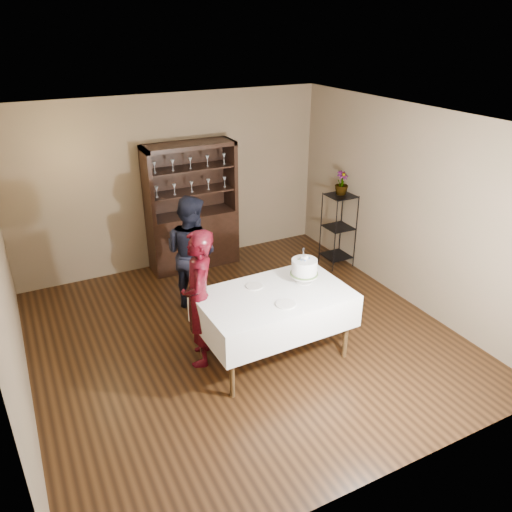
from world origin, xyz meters
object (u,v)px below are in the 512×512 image
Objects in this scene: plant_etagere at (338,227)px; potted_plant at (342,183)px; woman at (199,299)px; china_hutch at (193,227)px; man at (191,252)px; cake at (304,268)px; cake_table at (274,309)px.

potted_plant is (0.02, 0.03, 0.72)m from plant_etagere.
china_hutch is at bearing -176.12° from woman.
cake is (0.85, -1.50, 0.24)m from man.
woman reaches higher than potted_plant.
cake is (0.44, 0.08, 0.39)m from cake_table.
man is (-2.54, -0.14, 0.15)m from plant_etagere.
woman is 3.57× the size of cake.
woman reaches higher than man.
woman is 4.48× the size of potted_plant.
china_hutch reaches higher than cake_table.
man is 3.49× the size of cake.
man reaches higher than potted_plant.
china_hutch reaches higher than potted_plant.
woman is 1.02× the size of man.
plant_etagere is at bearing 38.92° from cake_table.
cake_table is at bearing -169.52° from cake.
plant_etagere is at bearing -119.16° from man.
cake_table is (-2.13, -1.72, 0.00)m from plant_etagere.
china_hutch is 2.57m from woman.
china_hutch is 4.34× the size of cake.
china_hutch is 5.45× the size of potted_plant.
potted_plant is (2.56, 0.17, 0.57)m from man.
potted_plant is at bearing 138.33° from woman.
plant_etagere is 3.27× the size of potted_plant.
man reaches higher than cake_table.
cake is at bearing -81.65° from china_hutch.
plant_etagere is 2.60× the size of cake.
cake_table is at bearing 162.28° from man.
plant_etagere is at bearing -26.83° from china_hutch.
man is 1.74m from cake.
woman is 3.30m from potted_plant.
cake_table is at bearing 89.08° from woman.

